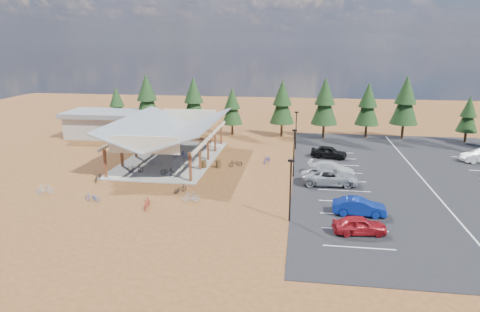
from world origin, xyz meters
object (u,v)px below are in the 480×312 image
(trash_bin_0, at_px, (204,165))
(bike_pavilion, at_px, (171,128))
(bike_3, at_px, (175,139))
(car_4, at_px, (329,152))
(lamp_post_0, at_px, (290,186))
(bike_4, at_px, (168,171))
(car_0, at_px, (360,225))
(bike_10, at_px, (92,197))
(car_3, at_px, (331,169))
(lamp_post_2, at_px, (296,128))
(bike_9, at_px, (44,189))
(bike_1, at_px, (156,161))
(bike_2, at_px, (156,149))
(bike_16, at_px, (235,163))
(lamp_post_1, at_px, (294,149))
(bike_8, at_px, (98,177))
(outbuilding, at_px, (104,123))
(bike_12, at_px, (180,189))
(car_1, at_px, (359,207))
(bike_11, at_px, (147,203))
(bike_7, at_px, (205,143))
(bike_13, at_px, (191,197))
(trash_bin_1, at_px, (218,164))
(bike_6, at_px, (180,154))
(bike_5, at_px, (179,161))
(car_2, at_px, (330,177))
(bike_0, at_px, (135,168))

(trash_bin_0, bearing_deg, bike_pavilion, 144.31)
(bike_3, bearing_deg, car_4, -100.15)
(lamp_post_0, distance_m, bike_4, 16.90)
(lamp_post_0, xyz_separation_m, car_0, (5.26, -1.65, -2.26))
(bike_4, relative_size, bike_10, 1.04)
(bike_4, bearing_deg, car_3, -71.29)
(lamp_post_2, distance_m, bike_9, 31.36)
(bike_1, xyz_separation_m, bike_2, (-1.87, 5.57, -0.08))
(bike_1, relative_size, bike_16, 1.03)
(lamp_post_1, height_order, car_0, lamp_post_1)
(trash_bin_0, distance_m, bike_8, 11.54)
(car_4, bearing_deg, outbuilding, 88.31)
(bike_8, bearing_deg, bike_3, 71.92)
(outbuilding, distance_m, lamp_post_0, 40.32)
(bike_1, relative_size, bike_12, 1.11)
(bike_9, xyz_separation_m, car_1, (28.89, -1.02, 0.26))
(bike_4, distance_m, bike_9, 12.11)
(car_1, relative_size, car_4, 1.00)
(lamp_post_2, relative_size, bike_11, 3.10)
(bike_2, xyz_separation_m, bike_11, (5.55, -18.45, -0.03))
(lamp_post_0, relative_size, bike_2, 3.19)
(bike_7, bearing_deg, bike_13, -166.80)
(car_3, distance_m, car_4, 7.18)
(lamp_post_2, bearing_deg, bike_3, 177.28)
(trash_bin_1, distance_m, car_1, 18.60)
(bike_pavilion, xyz_separation_m, trash_bin_0, (4.85, -3.49, -3.37))
(bike_2, relative_size, bike_11, 0.97)
(bike_6, relative_size, bike_10, 1.10)
(bike_1, distance_m, car_1, 24.60)
(bike_4, distance_m, car_4, 20.20)
(bike_2, bearing_deg, bike_9, 179.82)
(bike_5, distance_m, bike_7, 9.23)
(bike_6, bearing_deg, bike_11, -179.72)
(lamp_post_0, xyz_separation_m, car_2, (3.70, 9.67, -2.14))
(bike_9, bearing_deg, car_3, -99.85)
(bike_16, bearing_deg, car_2, 36.88)
(bike_5, relative_size, bike_8, 0.84)
(bike_13, bearing_deg, bike_1, -160.43)
(bike_1, bearing_deg, trash_bin_1, -86.87)
(trash_bin_1, height_order, car_3, car_3)
(lamp_post_0, relative_size, car_2, 0.90)
(outbuilding, relative_size, bike_0, 6.05)
(bike_pavilion, relative_size, bike_9, 11.68)
(trash_bin_0, relative_size, bike_13, 0.59)
(bike_16, bearing_deg, trash_bin_1, -95.82)
(bike_8, bearing_deg, car_2, -2.56)
(bike_1, xyz_separation_m, bike_10, (-1.80, -11.95, -0.19))
(lamp_post_1, xyz_separation_m, lamp_post_2, (0.00, 12.00, 0.00))
(outbuilding, relative_size, trash_bin_1, 12.22)
(car_0, bearing_deg, bike_12, 58.38)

